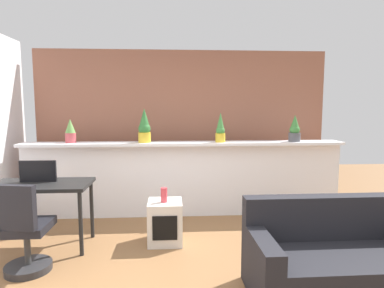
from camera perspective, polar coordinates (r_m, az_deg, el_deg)
ground_plane at (r=3.21m, az=0.26°, el=-23.60°), size 12.00×12.00×0.00m
divider_wall at (r=4.90m, az=-1.35°, el=-6.25°), size 4.63×0.16×1.06m
plant_shelf at (r=4.77m, az=-1.34°, el=0.09°), size 4.63×0.37×0.04m
brick_wall_behind at (r=5.39m, az=-1.63°, el=2.68°), size 4.63×0.10×2.50m
potted_plant_0 at (r=4.98m, az=-20.31°, el=2.10°), size 0.15×0.15×0.34m
potted_plant_1 at (r=4.75m, az=-8.24°, el=2.90°), size 0.18×0.18×0.49m
potted_plant_2 at (r=4.76m, az=4.94°, el=2.53°), size 0.14×0.14×0.43m
potted_plant_3 at (r=5.06m, az=17.35°, el=2.32°), size 0.17×0.17×0.39m
desk at (r=4.13m, az=-24.74°, el=-7.33°), size 1.10×0.60×0.75m
tv_monitor at (r=4.18m, az=-25.11°, el=-4.28°), size 0.41×0.04×0.25m
office_chair at (r=3.64m, az=-27.23°, el=-13.84°), size 0.48×0.48×0.91m
side_cube_shelf at (r=4.02m, az=-4.68°, el=-13.32°), size 0.40×0.41×0.50m
vase_on_shelf at (r=3.89m, az=-4.87°, el=-8.78°), size 0.08×0.08×0.17m
couch at (r=3.25m, az=24.19°, el=-18.19°), size 1.57×0.77×0.80m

